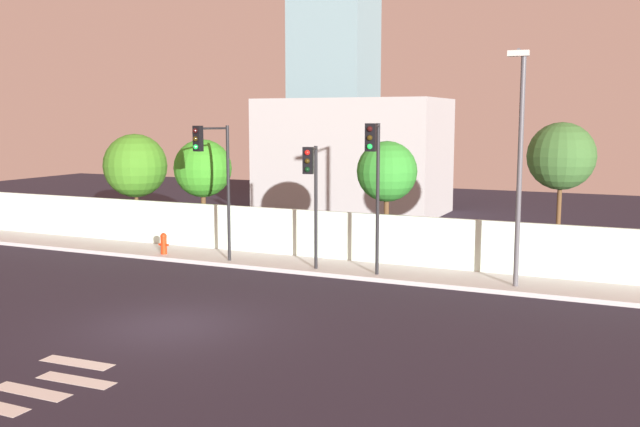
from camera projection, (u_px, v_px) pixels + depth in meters
ground_plane at (170, 326)px, 18.90m from camera, size 80.00×80.00×0.00m
sidewalk at (304, 265)px, 26.29m from camera, size 36.00×2.40×0.15m
perimeter_wall at (318, 234)px, 27.33m from camera, size 36.00×0.18×1.80m
crosswalk_marking at (45, 384)px, 14.73m from camera, size 2.58×3.04×0.01m
traffic_light_left at (312, 181)px, 24.38m from camera, size 0.43×1.29×4.34m
traffic_light_center at (213, 164)px, 25.75m from camera, size 0.59×1.67×5.04m
traffic_light_right at (374, 167)px, 23.48m from camera, size 0.35×1.20×5.13m
street_lamp_curbside at (520, 152)px, 21.93m from camera, size 0.62×2.03×7.26m
fire_hydrant at (164, 243)px, 28.02m from camera, size 0.44×0.26×0.84m
roadside_tree_leftmost at (135, 166)px, 31.94m from camera, size 2.83×2.83×4.76m
roadside_tree_midleft at (203, 169)px, 30.48m from camera, size 2.47×2.47×4.56m
roadside_tree_midright at (387, 172)px, 27.09m from camera, size 2.31×2.31×4.60m
roadside_tree_rightmost at (561, 157)px, 24.43m from camera, size 2.32×2.32×5.32m
low_building_distant at (353, 156)px, 41.37m from camera, size 10.36×6.00×6.54m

